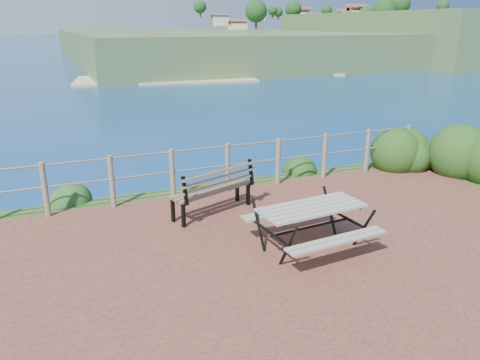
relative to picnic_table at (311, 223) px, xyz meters
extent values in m
cube|color=brown|center=(-0.22, -0.45, -0.44)|extent=(10.00, 7.00, 0.12)
plane|color=#165685|center=(-0.22, 199.55, -0.44)|extent=(1200.00, 1200.00, 0.00)
cylinder|color=#6B5B4C|center=(-3.67, 2.90, 0.08)|extent=(0.10, 0.10, 1.00)
cylinder|color=#6B5B4C|center=(-2.52, 2.90, 0.08)|extent=(0.10, 0.10, 1.00)
cylinder|color=#6B5B4C|center=(-1.37, 2.90, 0.08)|extent=(0.10, 0.10, 1.00)
cylinder|color=#6B5B4C|center=(-0.22, 2.90, 0.08)|extent=(0.10, 0.10, 1.00)
cylinder|color=#6B5B4C|center=(0.93, 2.90, 0.08)|extent=(0.10, 0.10, 1.00)
cylinder|color=#6B5B4C|center=(2.08, 2.90, 0.08)|extent=(0.10, 0.10, 1.00)
cylinder|color=#6B5B4C|center=(3.23, 2.90, 0.08)|extent=(0.10, 0.10, 1.00)
cylinder|color=#6B5B4C|center=(4.38, 2.90, 0.08)|extent=(0.10, 0.10, 1.00)
cylinder|color=slate|center=(-0.22, 2.90, 0.53)|extent=(9.40, 0.04, 0.04)
cylinder|color=slate|center=(-0.22, 2.90, 0.13)|extent=(9.40, 0.04, 0.04)
cube|color=#3E5B2D|center=(139.78, 209.55, -6.44)|extent=(260.00, 180.00, 12.00)
cube|color=#C7B588|center=(129.78, 124.55, -12.19)|extent=(209.53, 114.73, 0.50)
cube|color=gray|center=(0.00, 0.00, 0.25)|extent=(1.67, 0.79, 0.04)
cube|color=gray|center=(0.00, 0.00, -0.02)|extent=(1.63, 0.36, 0.04)
cube|color=gray|center=(0.00, 0.00, -0.02)|extent=(1.63, 0.36, 0.04)
cylinder|color=black|center=(0.00, 0.00, -0.07)|extent=(1.39, 0.15, 0.04)
cube|color=brown|center=(-0.91, 1.90, 0.03)|extent=(1.67, 0.94, 0.04)
cube|color=brown|center=(-0.91, 1.90, 0.31)|extent=(1.57, 0.67, 0.37)
cube|color=black|center=(-0.91, 1.90, -0.20)|extent=(0.07, 0.07, 0.45)
cube|color=black|center=(-0.91, 1.90, -0.20)|extent=(0.07, 0.07, 0.45)
cube|color=black|center=(-0.91, 1.90, -0.20)|extent=(0.07, 0.07, 0.45)
cube|color=black|center=(-0.91, 1.90, -0.20)|extent=(0.07, 0.07, 0.45)
ellipsoid|color=#123B12|center=(4.27, 2.67, -0.44)|extent=(1.21, 1.21, 1.72)
ellipsoid|color=#24551F|center=(-3.23, 3.75, -0.44)|extent=(0.76, 0.76, 0.49)
ellipsoid|color=#123B12|center=(1.77, 3.58, -0.44)|extent=(0.77, 0.77, 0.51)
camera|label=1|loc=(-3.50, -5.57, 2.85)|focal=35.00mm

